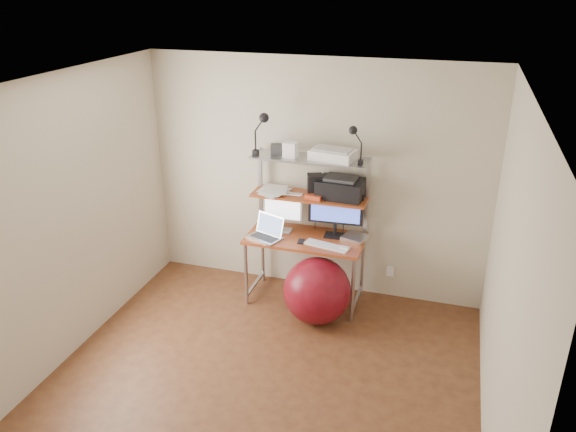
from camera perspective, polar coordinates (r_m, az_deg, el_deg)
name	(u,v)px	position (r m, az deg, el deg)	size (l,w,h in m)	color
room	(256,255)	(4.29, -3.27, -3.93)	(3.60, 3.60, 3.60)	brown
computer_desk	(307,216)	(5.71, 1.97, 0.04)	(1.20, 0.60, 1.57)	#AA4721
wall_outlet	(390,271)	(6.11, 10.33, -5.53)	(0.08, 0.01, 0.12)	white
monitor_silver	(283,209)	(5.79, -0.52, 0.75)	(0.42, 0.16, 0.46)	silver
monitor_black	(336,210)	(5.69, 4.86, 0.57)	(0.56, 0.17, 0.55)	black
laptop	(267,233)	(5.73, -2.10, -1.70)	(0.40, 0.37, 0.29)	silver
keyboard	(327,246)	(5.56, 3.96, -3.03)	(0.45, 0.13, 0.01)	white
mouse	(345,248)	(5.52, 5.82, -3.27)	(0.09, 0.05, 0.02)	white
mac_mini	(355,237)	(5.73, 6.82, -2.17)	(0.22, 0.22, 0.04)	silver
phone	(301,241)	(5.64, 1.33, -2.59)	(0.06, 0.12, 0.01)	black
printer	(341,188)	(5.63, 5.38, 2.88)	(0.48, 0.34, 0.22)	black
nas_cube	(315,185)	(5.67, 2.74, 3.17)	(0.15, 0.15, 0.22)	black
red_box	(314,197)	(5.60, 2.69, 1.98)	(0.17, 0.11, 0.05)	#C03E1E
scanner	(333,154)	(5.51, 4.58, 6.29)	(0.46, 0.33, 0.11)	white
box_white	(291,150)	(5.54, 0.26, 6.73)	(0.13, 0.11, 0.15)	white
box_grey	(276,149)	(5.65, -1.20, 6.78)	(0.11, 0.11, 0.11)	#323134
clip_lamp_left	(262,125)	(5.53, -2.64, 9.25)	(0.17, 0.10, 0.44)	black
clip_lamp_right	(355,137)	(5.32, 6.79, 8.02)	(0.15, 0.08, 0.37)	black
exercise_ball	(317,291)	(5.60, 2.97, -7.59)	(0.67, 0.67, 0.67)	maroon
paper_stack	(274,190)	(5.79, -1.46, 2.61)	(0.35, 0.41, 0.02)	white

